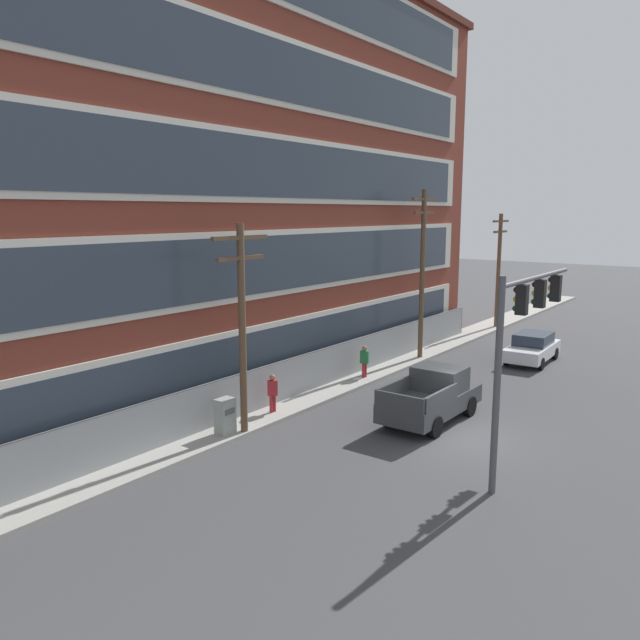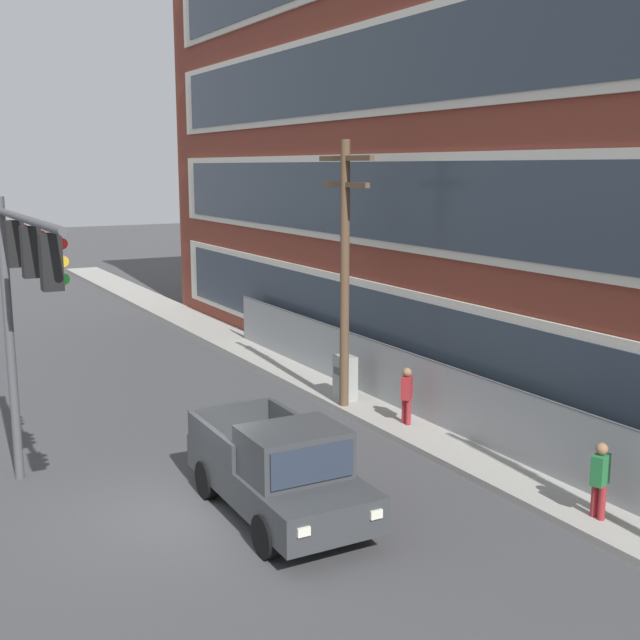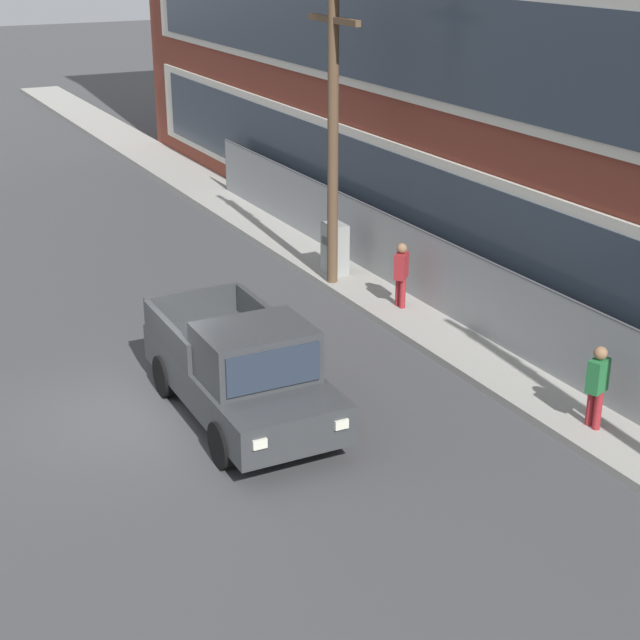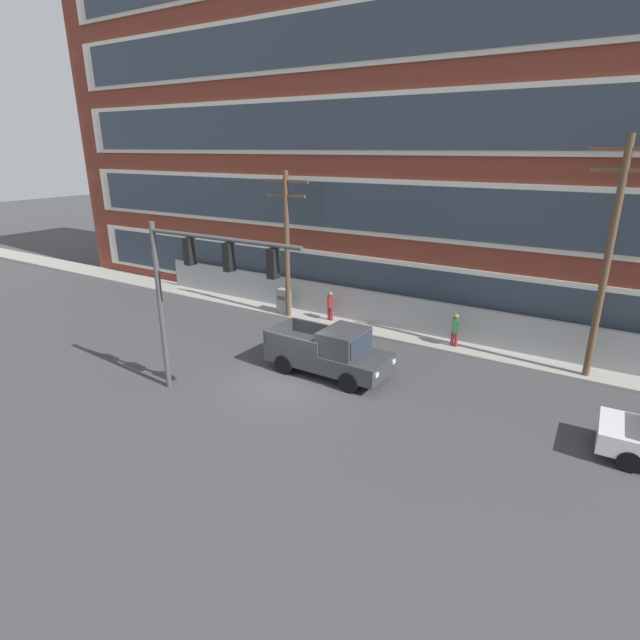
{
  "view_description": "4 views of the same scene",
  "coord_description": "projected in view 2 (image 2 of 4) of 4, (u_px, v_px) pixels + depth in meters",
  "views": [
    {
      "loc": [
        -20.09,
        -8.38,
        7.98
      ],
      "look_at": [
        -1.34,
        5.34,
        3.92
      ],
      "focal_mm": 35.0,
      "sensor_mm": 36.0,
      "label": 1
    },
    {
      "loc": [
        14.51,
        -4.87,
        6.88
      ],
      "look_at": [
        0.82,
        2.8,
        3.86
      ],
      "focal_mm": 45.0,
      "sensor_mm": 36.0,
      "label": 2
    },
    {
      "loc": [
        15.76,
        -4.36,
        8.3
      ],
      "look_at": [
        3.01,
        2.3,
        2.53
      ],
      "focal_mm": 55.0,
      "sensor_mm": 36.0,
      "label": 3
    },
    {
      "loc": [
        10.39,
        -13.95,
        8.65
      ],
      "look_at": [
        -0.39,
        3.3,
        1.59
      ],
      "focal_mm": 28.0,
      "sensor_mm": 36.0,
      "label": 4
    }
  ],
  "objects": [
    {
      "name": "ground_plane",
      "position": [
        178.0,
        515.0,
        16.06
      ],
      "size": [
        160.0,
        160.0,
        0.0
      ],
      "primitive_type": "plane",
      "color": "#424244"
    },
    {
      "name": "sidewalk_building_side",
      "position": [
        464.0,
        450.0,
        19.55
      ],
      "size": [
        80.0,
        2.04,
        0.16
      ],
      "primitive_type": "cube",
      "color": "#9E9B93",
      "rests_on": "ground"
    },
    {
      "name": "brick_mill_building",
      "position": [
        570.0,
        64.0,
        22.37
      ],
      "size": [
        41.52,
        9.25,
        19.35
      ],
      "color": "brown",
      "rests_on": "ground"
    },
    {
      "name": "chain_link_fence",
      "position": [
        528.0,
        432.0,
        18.14
      ],
      "size": [
        31.64,
        0.06,
        1.87
      ],
      "color": "gray",
      "rests_on": "ground"
    },
    {
      "name": "traffic_signal_mast",
      "position": [
        21.0,
        287.0,
        15.4
      ],
      "size": [
        6.3,
        0.43,
        6.25
      ],
      "color": "#4C4C51",
      "rests_on": "ground"
    },
    {
      "name": "pickup_truck_dark_grey",
      "position": [
        280.0,
        472.0,
        15.81
      ],
      "size": [
        5.07,
        2.21,
        2.01
      ],
      "color": "#383A3D",
      "rests_on": "ground"
    },
    {
      "name": "utility_pole_near_corner",
      "position": [
        345.0,
        262.0,
        22.13
      ],
      "size": [
        2.65,
        0.26,
        7.59
      ],
      "color": "brown",
      "rests_on": "ground"
    },
    {
      "name": "electrical_cabinet",
      "position": [
        345.0,
        380.0,
        23.48
      ],
      "size": [
        0.67,
        0.5,
        1.44
      ],
      "color": "#939993",
      "rests_on": "ground"
    },
    {
      "name": "pedestrian_near_cabinet",
      "position": [
        600.0,
        478.0,
        15.41
      ],
      "size": [
        0.36,
        0.46,
        1.69
      ],
      "color": "maroon",
      "rests_on": "ground"
    },
    {
      "name": "pedestrian_by_fence",
      "position": [
        407.0,
        394.0,
        21.1
      ],
      "size": [
        0.45,
        0.46,
        1.69
      ],
      "color": "maroon",
      "rests_on": "ground"
    }
  ]
}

